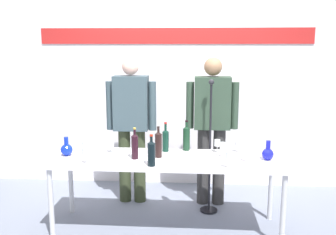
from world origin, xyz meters
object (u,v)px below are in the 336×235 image
(wine_glass_right_0, at_px, (217,143))
(microphone_stand, at_px, (210,169))
(wine_glass_left_2, at_px, (85,145))
(wine_glass_right_4, at_px, (228,157))
(decanter_blue_left, at_px, (66,149))
(wine_glass_left_0, at_px, (111,143))
(decanter_blue_right, at_px, (268,153))
(wine_bottle_4, at_px, (151,152))
(presenter_left, at_px, (131,122))
(wine_bottle_3, at_px, (186,137))
(presenter_right, at_px, (212,122))
(wine_bottle_0, at_px, (166,140))
(wine_bottle_1, at_px, (158,144))
(wine_glass_left_1, at_px, (86,152))
(wine_glass_right_3, at_px, (247,152))
(display_table, at_px, (167,163))
(wine_glass_right_2, at_px, (223,147))
(wine_glass_right_1, at_px, (239,142))
(wine_bottle_2, at_px, (135,145))

(wine_glass_right_0, distance_m, microphone_stand, 0.43)
(wine_glass_left_2, height_order, wine_glass_right_4, wine_glass_right_4)
(decanter_blue_left, relative_size, wine_glass_left_0, 1.28)
(decanter_blue_right, xyz_separation_m, wine_glass_right_0, (-0.48, 0.23, 0.03))
(wine_bottle_4, xyz_separation_m, wine_glass_left_0, (-0.48, 0.41, -0.02))
(microphone_stand, bearing_deg, wine_glass_left_2, -162.59)
(presenter_left, height_order, wine_bottle_3, presenter_left)
(presenter_right, height_order, wine_glass_left_2, presenter_right)
(wine_bottle_0, bearing_deg, wine_bottle_1, -103.87)
(presenter_right, bearing_deg, wine_glass_left_0, -153.25)
(presenter_left, distance_m, wine_bottle_4, 1.02)
(wine_glass_left_1, relative_size, wine_glass_right_3, 1.09)
(wine_bottle_0, height_order, wine_bottle_1, wine_bottle_1)
(display_table, distance_m, wine_glass_right_2, 0.58)
(wine_glass_right_0, bearing_deg, wine_bottle_0, 179.35)
(wine_glass_left_2, xyz_separation_m, wine_glass_right_1, (1.57, 0.19, 0.01))
(decanter_blue_left, bearing_deg, presenter_left, 51.32)
(display_table, distance_m, wine_bottle_0, 0.30)
(presenter_right, bearing_deg, wine_glass_left_2, -154.00)
(wine_bottle_0, height_order, microphone_stand, microphone_stand)
(display_table, height_order, wine_glass_left_1, wine_glass_left_1)
(presenter_right, xyz_separation_m, wine_glass_left_0, (-1.07, -0.54, -0.13))
(display_table, bearing_deg, wine_glass_right_0, 23.85)
(wine_glass_right_3, distance_m, microphone_stand, 0.71)
(wine_bottle_3, xyz_separation_m, wine_glass_right_0, (0.32, -0.07, -0.04))
(decanter_blue_right, distance_m, wine_glass_right_4, 0.49)
(decanter_blue_right, relative_size, wine_glass_right_4, 1.28)
(presenter_right, height_order, wine_bottle_2, presenter_right)
(wine_glass_left_0, xyz_separation_m, wine_glass_right_0, (1.11, 0.08, -0.00))
(wine_bottle_1, relative_size, wine_glass_left_2, 2.11)
(presenter_left, xyz_separation_m, wine_bottle_1, (0.38, -0.67, -0.08))
(wine_glass_right_3, bearing_deg, wine_bottle_2, 179.09)
(wine_bottle_0, bearing_deg, wine_glass_right_3, -20.68)
(presenter_right, relative_size, wine_bottle_4, 5.77)
(wine_bottle_0, distance_m, wine_bottle_4, 0.51)
(wine_bottle_4, height_order, wine_glass_right_3, wine_bottle_4)
(presenter_left, height_order, wine_glass_left_1, presenter_left)
(decanter_blue_right, bearing_deg, wine_glass_right_4, -146.27)
(presenter_right, height_order, wine_glass_right_1, presenter_right)
(wine_glass_left_1, xyz_separation_m, wine_glass_right_1, (1.48, 0.49, -0.00))
(display_table, height_order, presenter_left, presenter_left)
(wine_glass_left_0, bearing_deg, wine_glass_right_1, 4.11)
(wine_bottle_0, distance_m, wine_bottle_1, 0.23)
(wine_glass_left_0, distance_m, microphone_stand, 1.14)
(display_table, relative_size, wine_glass_right_1, 15.74)
(presenter_right, distance_m, wine_glass_left_0, 1.20)
(wine_bottle_3, distance_m, wine_glass_right_4, 0.70)
(wine_bottle_4, xyz_separation_m, microphone_stand, (0.57, 0.72, -0.39))
(presenter_right, height_order, wine_glass_left_0, presenter_right)
(decanter_blue_right, height_order, wine_glass_left_0, decanter_blue_right)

